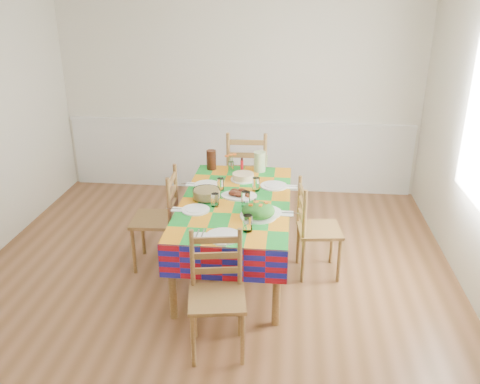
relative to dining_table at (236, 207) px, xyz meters
name	(u,v)px	position (x,y,z in m)	size (l,w,h in m)	color
room	(205,145)	(-0.19, -0.43, 0.72)	(4.58, 5.08, 2.78)	brown
wainscot	(239,153)	(-0.19, 2.05, -0.15)	(4.41, 0.06, 0.92)	white
dining_table	(236,207)	(0.00, 0.00, 0.00)	(0.98, 1.83, 0.71)	brown
setting_near_head	(231,231)	(0.05, -0.70, 0.11)	(0.45, 0.30, 0.13)	white
setting_left_near	(202,206)	(-0.27, -0.24, 0.10)	(0.45, 0.27, 0.12)	white
setting_left_far	(211,184)	(-0.27, 0.28, 0.10)	(0.44, 0.26, 0.12)	white
setting_right_near	(259,207)	(0.23, -0.22, 0.11)	(0.53, 0.31, 0.14)	white
setting_right_far	(268,185)	(0.28, 0.31, 0.11)	(0.49, 0.28, 0.13)	white
meat_platter	(239,194)	(0.02, 0.07, 0.10)	(0.33, 0.24, 0.06)	white
salad_platter	(258,211)	(0.23, -0.35, 0.13)	(0.31, 0.31, 0.13)	white
pasta_bowl	(206,194)	(-0.27, 0.00, 0.12)	(0.25, 0.25, 0.09)	white
cake	(243,177)	(0.02, 0.50, 0.11)	(0.25, 0.25, 0.07)	white
serving_utensils	(253,204)	(0.16, -0.09, 0.08)	(0.12, 0.27, 0.01)	black
flower_vase	(231,164)	(-0.13, 0.73, 0.16)	(0.13, 0.10, 0.20)	white
hot_sauce	(242,164)	(-0.02, 0.79, 0.14)	(0.03, 0.03, 0.13)	red
green_pitcher	(260,162)	(0.17, 0.78, 0.18)	(0.12, 0.12, 0.21)	#ADCA8F
tea_pitcher	(211,160)	(-0.35, 0.79, 0.18)	(0.10, 0.10, 0.21)	black
name_card	(221,245)	(-0.01, -0.89, 0.09)	(0.08, 0.02, 0.02)	white
chair_near	(217,295)	(-0.01, -1.15, -0.18)	(0.46, 0.44, 0.91)	brown
chair_far	(247,176)	(0.00, 1.14, -0.11)	(0.48, 0.46, 1.05)	brown
chair_left	(159,219)	(-0.73, 0.00, -0.16)	(0.43, 0.45, 0.96)	brown
chair_right	(315,230)	(0.73, -0.01, -0.19)	(0.43, 0.44, 0.91)	brown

